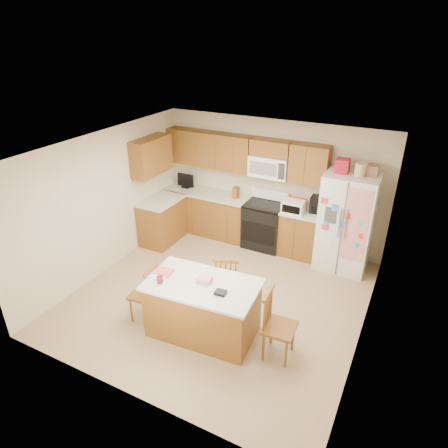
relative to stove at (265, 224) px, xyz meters
The scene contains 9 objects.
ground 1.99m from the stove, 90.00° to the right, with size 4.50×4.50×0.00m, color #8F7953.
room_shell 2.16m from the stove, 90.00° to the right, with size 4.60×4.60×2.52m.
cabinetry 1.09m from the stove, behind, with size 3.36×1.56×2.15m.
stove is the anchor object (origin of this frame).
refrigerator 1.63m from the stove, ahead, with size 0.90×0.79×2.04m.
island 2.81m from the stove, 86.19° to the right, with size 1.64×1.03×0.95m.
windsor_chair_left 3.02m from the stove, 104.17° to the right, with size 0.42×0.44×0.93m.
windsor_chair_back 2.14m from the stove, 84.00° to the right, with size 0.53×0.52×0.96m.
windsor_chair_right 3.03m from the stove, 64.81° to the right, with size 0.44×0.46×1.01m.
Camera 1 is at (2.53, -4.78, 4.05)m, focal length 32.00 mm.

